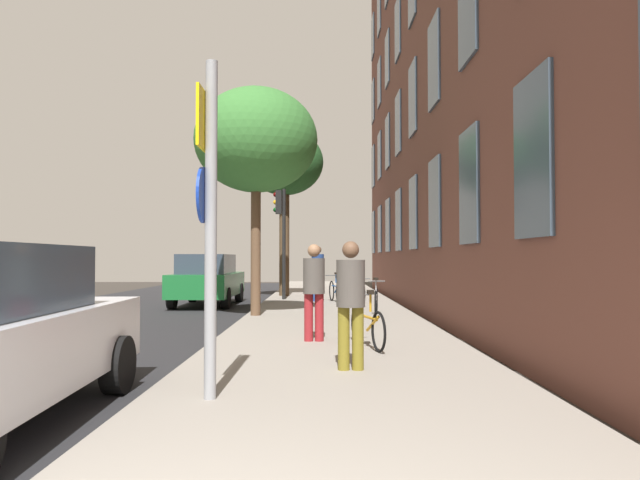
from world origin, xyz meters
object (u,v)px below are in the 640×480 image
object	(u,v)px
tree_far	(286,164)
bicycle_0	(369,325)
tree_near	(258,141)
pedestrian_2	(319,270)
bicycle_1	(378,301)
pedestrian_0	(352,296)
bicycle_3	(337,290)
pedestrian_1	(316,286)
sign_post	(210,207)
traffic_light	(283,224)
bicycle_2	(361,294)
car_1	(209,279)

from	to	relation	value
tree_far	bicycle_0	bearing A→B (deg)	-80.88
tree_near	pedestrian_2	distance (m)	5.92
tree_far	bicycle_1	distance (m)	9.30
bicycle_1	pedestrian_0	world-z (taller)	pedestrian_0
pedestrian_2	bicycle_3	bearing A→B (deg)	-24.49
bicycle_3	pedestrian_1	distance (m)	9.03
sign_post	pedestrian_1	world-z (taller)	sign_post
traffic_light	pedestrian_0	xyz separation A→B (m)	(1.71, -12.83, -1.65)
traffic_light	pedestrian_2	size ratio (longest dim) A/B	2.10
pedestrian_1	traffic_light	bearing A→B (deg)	96.81
pedestrian_1	bicycle_2	bearing A→B (deg)	80.13
traffic_light	pedestrian_1	distance (m)	10.44
pedestrian_0	pedestrian_1	xyz separation A→B (m)	(-0.48, 2.59, 0.01)
tree_near	pedestrian_1	xyz separation A→B (m)	(1.47, -4.53, -3.33)
bicycle_1	pedestrian_2	size ratio (longest dim) A/B	0.91
traffic_light	bicycle_2	xyz separation A→B (m)	(2.47, -3.06, -2.21)
tree_far	bicycle_3	bearing A→B (deg)	-60.69
pedestrian_1	bicycle_3	bearing A→B (deg)	86.32
bicycle_0	bicycle_3	world-z (taller)	bicycle_3
tree_near	bicycle_2	distance (m)	5.46
bicycle_1	car_1	world-z (taller)	car_1
traffic_light	bicycle_0	world-z (taller)	traffic_light
pedestrian_2	car_1	distance (m)	3.52
sign_post	car_1	distance (m)	13.40
bicycle_1	pedestrian_1	bearing A→B (deg)	-107.88
tree_far	car_1	distance (m)	5.73
bicycle_1	bicycle_2	world-z (taller)	bicycle_1
tree_near	bicycle_1	world-z (taller)	tree_near
sign_post	pedestrian_1	size ratio (longest dim) A/B	2.07
tree_far	pedestrian_2	distance (m)	5.05
bicycle_2	bicycle_3	bearing A→B (deg)	110.34
sign_post	bicycle_3	bearing A→B (deg)	83.09
bicycle_3	bicycle_2	bearing A→B (deg)	-69.66
tree_near	bicycle_1	size ratio (longest dim) A/B	3.44
sign_post	tree_near	xyz separation A→B (m)	(-0.46, 8.65, 2.36)
sign_post	pedestrian_0	world-z (taller)	sign_post
bicycle_3	bicycle_0	bearing A→B (deg)	-88.44
traffic_light	tree_near	distance (m)	5.96
traffic_light	bicycle_1	distance (m)	6.66
car_1	pedestrian_1	bearing A→B (deg)	-68.92
pedestrian_0	car_1	distance (m)	12.25
bicycle_2	pedestrian_2	bearing A→B (deg)	120.63
traffic_light	bicycle_0	bearing A→B (deg)	-79.29
tree_far	pedestrian_0	xyz separation A→B (m)	(1.71, -14.80, -3.98)
pedestrian_0	pedestrian_1	world-z (taller)	pedestrian_1
traffic_light	car_1	xyz separation A→B (m)	(-2.24, -1.24, -1.84)
pedestrian_0	car_1	size ratio (longest dim) A/B	0.36
bicycle_0	bicycle_1	xyz separation A→B (m)	(0.63, 5.25, 0.01)
bicycle_1	bicycle_2	distance (m)	2.64
traffic_light	pedestrian_0	bearing A→B (deg)	-82.42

